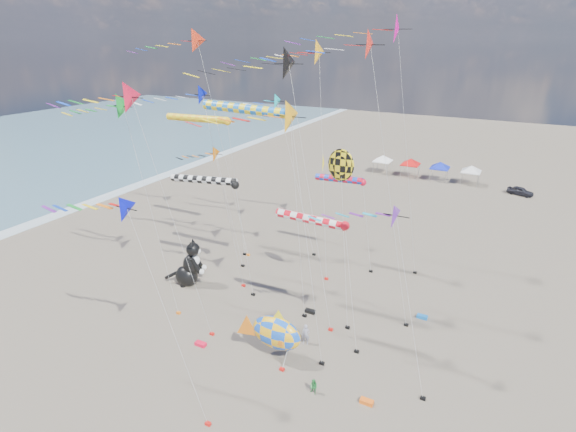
# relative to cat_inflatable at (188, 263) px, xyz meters

# --- Properties ---
(ground) EXTENTS (260.00, 260.00, 0.00)m
(ground) POSITION_rel_cat_inflatable_xyz_m (11.57, -12.38, -2.42)
(ground) COLOR brown
(ground) RESTS_ON ground
(delta_kite_0) EXTENTS (8.17, 1.86, 12.72)m
(delta_kite_0) POSITION_rel_cat_inflatable_xyz_m (-0.85, 5.65, 9.04)
(delta_kite_0) COLOR #D56703
(delta_kite_0) RESTS_ON ground
(delta_kite_1) EXTENTS (11.97, 1.82, 17.61)m
(delta_kite_1) POSITION_rel_cat_inflatable_xyz_m (2.51, 11.66, 13.87)
(delta_kite_1) COLOR #0FC0CB
(delta_kite_1) RESTS_ON ground
(delta_kite_2) EXTENTS (13.64, 2.52, 20.26)m
(delta_kite_2) POSITION_rel_cat_inflatable_xyz_m (1.51, -5.63, 16.30)
(delta_kite_2) COLOR red
(delta_kite_2) RESTS_ON ground
(delta_kite_3) EXTENTS (13.71, 2.69, 22.58)m
(delta_kite_3) POSITION_rel_cat_inflatable_xyz_m (10.62, -0.53, 18.56)
(delta_kite_3) COLOR black
(delta_kite_3) RESTS_ON ground
(delta_kite_4) EXTENTS (8.16, 1.86, 13.39)m
(delta_kite_4) POSITION_rel_cat_inflatable_xyz_m (20.77, -4.81, 9.70)
(delta_kite_4) COLOR #60229A
(delta_kite_4) RESTS_ON ground
(delta_kite_5) EXTENTS (14.40, 2.82, 25.13)m
(delta_kite_5) POSITION_rel_cat_inflatable_xyz_m (14.94, 12.69, 21.05)
(delta_kite_5) COLOR #CC0985
(delta_kite_5) RESTS_ON ground
(delta_kite_6) EXTENTS (10.81, 2.41, 19.46)m
(delta_kite_6) POSITION_rel_cat_inflatable_xyz_m (13.17, -4.73, 15.55)
(delta_kite_6) COLOR #F4A413
(delta_kite_6) RESTS_ON ground
(delta_kite_7) EXTENTS (10.15, 1.87, 19.34)m
(delta_kite_7) POSITION_rel_cat_inflatable_xyz_m (1.28, 2.18, 15.58)
(delta_kite_7) COLOR #0614BB
(delta_kite_7) RESTS_ON ground
(delta_kite_8) EXTENTS (10.49, 1.75, 14.81)m
(delta_kite_8) POSITION_rel_cat_inflatable_xyz_m (7.47, -13.33, 11.10)
(delta_kite_8) COLOR #070DDD
(delta_kite_8) RESTS_ON ground
(delta_kite_9) EXTENTS (12.42, 2.42, 23.02)m
(delta_kite_9) POSITION_rel_cat_inflatable_xyz_m (8.04, 7.21, 19.08)
(delta_kite_9) COLOR #FFA713
(delta_kite_9) RESTS_ON ground
(delta_kite_10) EXTENTS (10.68, 2.21, 19.11)m
(delta_kite_10) POSITION_rel_cat_inflatable_xyz_m (-1.71, -4.52, 15.28)
(delta_kite_10) COLOR #109A2C
(delta_kite_10) RESTS_ON ground
(delta_kite_11) EXTENTS (12.01, 2.33, 23.73)m
(delta_kite_11) POSITION_rel_cat_inflatable_xyz_m (16.55, 3.07, 19.83)
(delta_kite_11) COLOR red
(delta_kite_11) RESTS_ON ground
(delta_kite_12) EXTENTS (13.02, 2.54, 24.02)m
(delta_kite_12) POSITION_rel_cat_inflatable_xyz_m (-2.82, 8.14, 20.05)
(delta_kite_12) COLOR red
(delta_kite_12) RESTS_ON ground
(windsock_0) EXTENTS (6.71, 0.72, 10.02)m
(windsock_0) POSITION_rel_cat_inflatable_xyz_m (11.66, 10.82, 7.17)
(windsock_0) COLOR red
(windsock_0) RESTS_ON ground
(windsock_1) EXTENTS (8.61, 0.74, 11.22)m
(windsock_1) POSITION_rel_cat_inflatable_xyz_m (2.16, 1.19, 8.37)
(windsock_1) COLOR black
(windsock_1) RESTS_ON ground
(windsock_2) EXTENTS (9.47, 0.80, 15.34)m
(windsock_2) POSITION_rel_cat_inflatable_xyz_m (-3.61, 8.10, 12.46)
(windsock_2) COLOR yellow
(windsock_2) RESTS_ON ground
(windsock_3) EXTENTS (9.39, 0.81, 18.09)m
(windsock_3) POSITION_rel_cat_inflatable_xyz_m (7.69, 0.29, 15.19)
(windsock_3) COLOR blue
(windsock_3) RESTS_ON ground
(windsock_4) EXTENTS (7.09, 0.69, 10.84)m
(windsock_4) POSITION_rel_cat_inflatable_xyz_m (14.50, -2.22, 7.99)
(windsock_4) COLOR red
(windsock_4) RESTS_ON ground
(angelfish_kite) EXTENTS (3.74, 3.02, 14.86)m
(angelfish_kite) POSITION_rel_cat_inflatable_xyz_m (14.40, 2.38, 11.01)
(angelfish_kite) COLOR yellow
(angelfish_kite) RESTS_ON ground
(cat_inflatable) EXTENTS (4.00, 3.01, 4.84)m
(cat_inflatable) POSITION_rel_cat_inflatable_xyz_m (0.00, 0.00, 0.00)
(cat_inflatable) COLOR black
(cat_inflatable) RESTS_ON ground
(fish_inflatable) EXTENTS (5.42, 2.45, 4.40)m
(fish_inflatable) POSITION_rel_cat_inflatable_xyz_m (13.06, -5.72, -0.07)
(fish_inflatable) COLOR blue
(fish_inflatable) RESTS_ON ground
(person_adult) EXTENTS (0.74, 0.60, 1.77)m
(person_adult) POSITION_rel_cat_inflatable_xyz_m (14.31, -3.08, -1.54)
(person_adult) COLOR gray
(person_adult) RESTS_ON ground
(child_green) EXTENTS (0.66, 0.57, 1.18)m
(child_green) POSITION_rel_cat_inflatable_xyz_m (17.15, -7.76, -1.83)
(child_green) COLOR #248839
(child_green) RESTS_ON ground
(child_blue) EXTENTS (0.74, 0.55, 1.17)m
(child_blue) POSITION_rel_cat_inflatable_xyz_m (9.14, -3.70, -1.84)
(child_blue) COLOR #2731BE
(child_blue) RESTS_ON ground
(kite_bag_0) EXTENTS (0.90, 0.44, 0.30)m
(kite_bag_0) POSITION_rel_cat_inflatable_xyz_m (6.97, -7.19, -2.27)
(kite_bag_0) COLOR red
(kite_bag_0) RESTS_ON ground
(kite_bag_1) EXTENTS (0.90, 0.44, 0.30)m
(kite_bag_1) POSITION_rel_cat_inflatable_xyz_m (12.79, 1.06, -2.27)
(kite_bag_1) COLOR black
(kite_bag_1) RESTS_ON ground
(kite_bag_2) EXTENTS (0.90, 0.44, 0.30)m
(kite_bag_2) POSITION_rel_cat_inflatable_xyz_m (21.89, 4.83, -2.27)
(kite_bag_2) COLOR blue
(kite_bag_2) RESTS_ON ground
(kite_bag_3) EXTENTS (0.90, 0.44, 0.30)m
(kite_bag_3) POSITION_rel_cat_inflatable_xyz_m (20.70, -6.93, -2.27)
(kite_bag_3) COLOR orange
(kite_bag_3) RESTS_ON ground
(tent_row) EXTENTS (19.20, 4.20, 3.80)m
(tent_row) POSITION_rel_cat_inflatable_xyz_m (13.07, 47.62, 0.73)
(tent_row) COLOR white
(tent_row) RESTS_ON ground
(parked_car) EXTENTS (4.13, 2.63, 1.31)m
(parked_car) POSITION_rel_cat_inflatable_xyz_m (28.31, 45.62, -1.77)
(parked_car) COLOR #26262D
(parked_car) RESTS_ON ground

